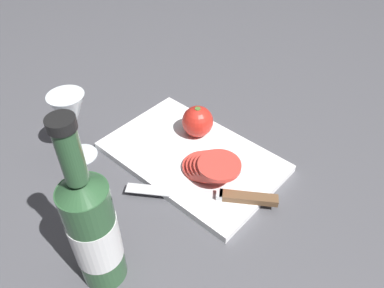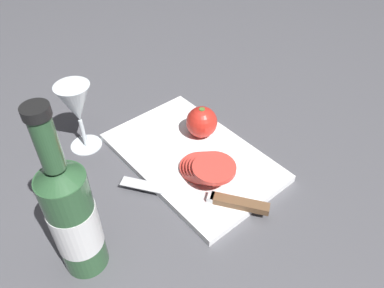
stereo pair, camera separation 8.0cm
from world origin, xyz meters
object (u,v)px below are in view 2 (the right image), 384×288
at_px(knife, 222,200).
at_px(tomato_slice_stack_near, 207,168).
at_px(wine_bottle, 73,218).
at_px(wine_glass, 76,106).
at_px(whole_tomato, 202,122).

xyz_separation_m(knife, tomato_slice_stack_near, (0.07, -0.02, 0.02)).
relative_size(wine_bottle, wine_glass, 2.02).
bearing_deg(wine_bottle, whole_tomato, -73.11).
distance_m(knife, tomato_slice_stack_near, 0.08).
bearing_deg(wine_bottle, wine_glass, -28.13).
xyz_separation_m(wine_glass, tomato_slice_stack_near, (-0.26, -0.14, -0.07)).
height_order(wine_bottle, whole_tomato, wine_bottle).
relative_size(wine_bottle, whole_tomato, 4.54).
bearing_deg(wine_bottle, tomato_slice_stack_near, -89.24).
relative_size(wine_glass, tomato_slice_stack_near, 1.24).
relative_size(wine_glass, knife, 0.63).
bearing_deg(tomato_slice_stack_near, wine_glass, 27.70).
distance_m(wine_glass, whole_tomato, 0.27).
bearing_deg(whole_tomato, wine_bottle, 106.89).
xyz_separation_m(wine_glass, knife, (-0.33, -0.11, -0.09)).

